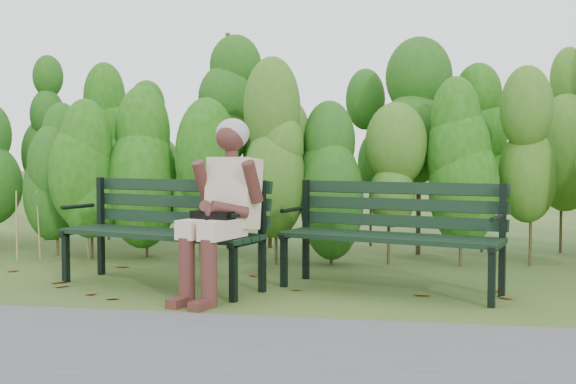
# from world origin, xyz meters

# --- Properties ---
(ground) EXTENTS (80.00, 80.00, 0.00)m
(ground) POSITION_xyz_m (0.00, 0.00, 0.00)
(ground) COLOR #29481E
(footpath) EXTENTS (60.00, 2.50, 0.01)m
(footpath) POSITION_xyz_m (0.00, -2.20, 0.01)
(footpath) COLOR #474749
(footpath) RESTS_ON ground
(hedge_band) EXTENTS (11.04, 1.67, 2.42)m
(hedge_band) POSITION_xyz_m (0.00, 1.86, 1.26)
(hedge_band) COLOR #47381E
(hedge_band) RESTS_ON ground
(leaf_litter) EXTENTS (5.72, 2.16, 0.01)m
(leaf_litter) POSITION_xyz_m (-0.51, -0.02, 0.00)
(leaf_litter) COLOR brown
(leaf_litter) RESTS_ON ground
(bench_left) EXTENTS (1.81, 1.07, 0.86)m
(bench_left) POSITION_xyz_m (-0.94, 0.04, 0.51)
(bench_left) COLOR black
(bench_left) RESTS_ON ground
(bench_right) EXTENTS (1.78, 1.03, 0.85)m
(bench_right) POSITION_xyz_m (0.87, 0.15, 0.50)
(bench_right) COLOR black
(bench_right) RESTS_ON ground
(seated_woman) EXTENTS (0.60, 0.85, 1.33)m
(seated_woman) POSITION_xyz_m (-0.37, -0.34, 0.74)
(seated_woman) COLOR #CAAF93
(seated_woman) RESTS_ON ground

